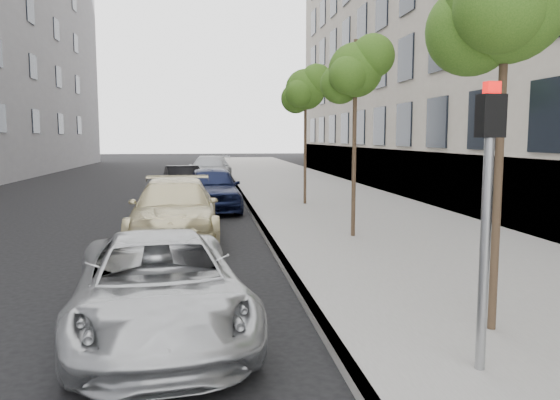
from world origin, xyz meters
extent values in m
cube|color=gray|center=(4.30, 24.00, 0.07)|extent=(6.40, 72.00, 0.14)
cube|color=#9E9B93|center=(1.18, 24.00, 0.07)|extent=(0.15, 72.00, 0.14)
cylinder|color=#38281C|center=(3.20, 1.50, 2.46)|extent=(0.10, 0.10, 4.65)
sphere|color=#295616|center=(3.20, 1.50, 4.09)|extent=(1.45, 1.45, 1.45)
sphere|color=#295616|center=(2.90, 1.75, 3.79)|extent=(1.08, 1.08, 1.08)
cylinder|color=#38281C|center=(3.20, 8.00, 2.45)|extent=(0.10, 0.10, 4.63)
sphere|color=#295616|center=(3.20, 8.00, 4.07)|extent=(1.27, 1.27, 1.27)
sphere|color=#295616|center=(3.55, 7.80, 4.37)|extent=(1.02, 1.02, 1.02)
sphere|color=#295616|center=(2.90, 8.25, 3.77)|extent=(0.95, 0.95, 0.95)
cylinder|color=#38281C|center=(3.20, 14.50, 2.51)|extent=(0.10, 0.10, 4.74)
sphere|color=#295616|center=(3.20, 14.50, 4.18)|extent=(1.42, 1.42, 1.42)
sphere|color=#295616|center=(3.55, 14.30, 4.48)|extent=(1.14, 1.14, 1.14)
sphere|color=#295616|center=(2.90, 14.75, 3.88)|extent=(1.07, 1.07, 1.07)
cylinder|color=#939699|center=(2.47, 0.40, 1.32)|extent=(0.10, 0.10, 2.37)
cube|color=black|center=(2.47, 0.40, 2.72)|extent=(0.25, 0.20, 0.42)
cube|color=red|center=(2.47, 0.40, 2.99)|extent=(0.15, 0.11, 0.12)
imported|color=#B2B4B7|center=(-0.91, 2.27, 0.63)|extent=(2.63, 4.74, 1.26)
imported|color=beige|center=(-1.07, 8.76, 0.74)|extent=(2.16, 5.13, 1.48)
imported|color=#0F1533|center=(-0.10, 14.14, 0.76)|extent=(1.99, 4.54, 1.52)
imported|color=black|center=(-1.28, 18.92, 0.64)|extent=(1.96, 4.07, 1.28)
imported|color=#9DA0A5|center=(-0.11, 24.84, 0.75)|extent=(2.73, 5.38, 1.50)
camera|label=1|loc=(-0.29, -4.65, 2.51)|focal=35.00mm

